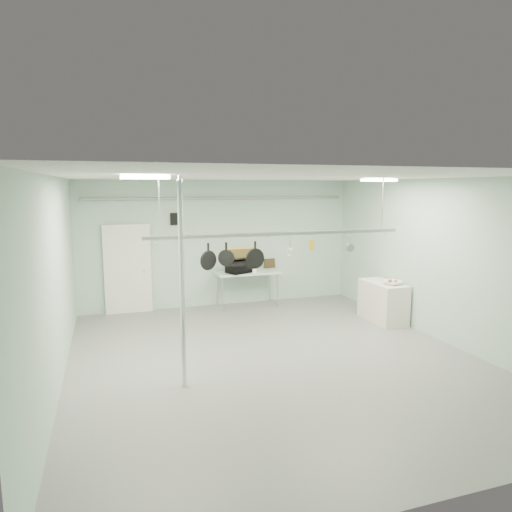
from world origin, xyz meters
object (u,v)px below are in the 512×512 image
object	(u,v)px
chrome_pole	(182,284)
side_cabinet	(383,302)
coffee_canister	(253,268)
fruit_bowl	(393,283)
microwave	(239,266)
skillet_right	(255,255)
prep_table	(247,274)
pot_rack	(280,232)
skillet_left	(208,257)
skillet_mid	(226,254)

from	to	relation	value
chrome_pole	side_cabinet	bearing A→B (deg)	22.41
coffee_canister	fruit_bowl	size ratio (longest dim) A/B	0.52
coffee_canister	microwave	bearing A→B (deg)	177.24
skillet_right	coffee_canister	bearing A→B (deg)	62.66
prep_table	pot_rack	size ratio (longest dim) A/B	0.33
skillet_left	microwave	bearing A→B (deg)	39.29
chrome_pole	side_cabinet	distance (m)	5.37
prep_table	fruit_bowl	world-z (taller)	fruit_bowl
chrome_pole	coffee_canister	size ratio (longest dim) A/B	16.16
side_cabinet	skillet_mid	world-z (taller)	skillet_mid
chrome_pole	skillet_mid	bearing A→B (deg)	44.57
prep_table	fruit_bowl	bearing A→B (deg)	-43.93
pot_rack	skillet_left	xyz separation A→B (m)	(-1.30, 0.00, -0.38)
pot_rack	prep_table	bearing A→B (deg)	83.09
prep_table	pot_rack	bearing A→B (deg)	-96.91
microwave	side_cabinet	bearing A→B (deg)	119.49
coffee_canister	skillet_left	xyz separation A→B (m)	(-1.82, -3.17, 0.85)
fruit_bowl	chrome_pole	bearing A→B (deg)	-160.66
prep_table	side_cabinet	distance (m)	3.39
microwave	skillet_mid	xyz separation A→B (m)	(-1.15, -3.18, 0.80)
side_cabinet	skillet_right	size ratio (longest dim) A/B	2.44
skillet_left	chrome_pole	bearing A→B (deg)	-149.54
skillet_mid	skillet_right	size ratio (longest dim) A/B	0.84
prep_table	coffee_canister	distance (m)	0.25
pot_rack	coffee_canister	bearing A→B (deg)	80.65
pot_rack	coffee_canister	size ratio (longest dim) A/B	24.24
prep_table	fruit_bowl	xyz separation A→B (m)	(2.58, -2.49, 0.11)
side_cabinet	skillet_right	bearing A→B (deg)	-162.12
chrome_pole	pot_rack	bearing A→B (deg)	25.35
chrome_pole	fruit_bowl	bearing A→B (deg)	19.34
microwave	chrome_pole	bearing A→B (deg)	39.45
skillet_left	skillet_right	distance (m)	0.84
skillet_right	prep_table	bearing A→B (deg)	65.27
coffee_canister	fruit_bowl	world-z (taller)	coffee_canister
microwave	skillet_right	world-z (taller)	skillet_right
microwave	skillet_left	bearing A→B (deg)	41.53
prep_table	microwave	size ratio (longest dim) A/B	2.62
coffee_canister	pot_rack	bearing A→B (deg)	-99.35
chrome_pole	fruit_bowl	world-z (taller)	chrome_pole
skillet_mid	skillet_left	bearing A→B (deg)	-152.73
fruit_bowl	skillet_right	xyz separation A→B (m)	(-3.44, -0.81, 0.89)
fruit_bowl	microwave	bearing A→B (deg)	139.92
prep_table	skillet_left	xyz separation A→B (m)	(-1.70, -3.30, 1.02)
pot_rack	skillet_left	size ratio (longest dim) A/B	10.29
coffee_canister	skillet_left	bearing A→B (deg)	-119.94
prep_table	side_cabinet	world-z (taller)	prep_table
microwave	fruit_bowl	size ratio (longest dim) A/B	1.60
prep_table	skillet_mid	bearing A→B (deg)	-112.79
coffee_canister	skillet_left	world-z (taller)	skillet_left
chrome_pole	skillet_left	size ratio (longest dim) A/B	6.86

